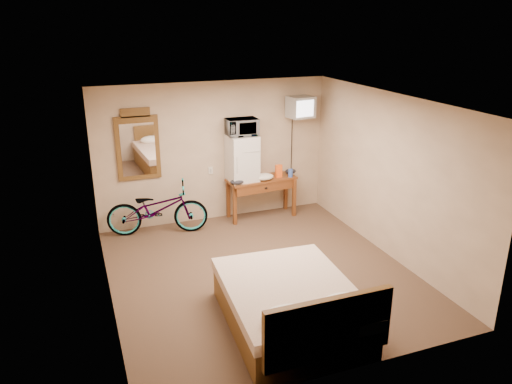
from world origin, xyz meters
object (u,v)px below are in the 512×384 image
at_px(microwave, 242,127).
at_px(crt_television, 300,107).
at_px(desk, 262,185).
at_px(blue_cup, 290,173).
at_px(bed, 292,306).
at_px(mini_fridge, 242,158).
at_px(bicycle, 157,209).
at_px(wall_mirror, 138,145).

bearing_deg(microwave, crt_television, -0.55).
bearing_deg(desk, blue_cup, -8.54).
relative_size(microwave, bed, 0.26).
relative_size(desk, blue_cup, 8.81).
distance_m(mini_fridge, blue_cup, 0.96).
relative_size(desk, bed, 0.64).
bearing_deg(bed, bicycle, 106.70).
xyz_separation_m(mini_fridge, wall_mirror, (-1.77, 0.21, 0.34)).
bearing_deg(blue_cup, wall_mirror, 172.51).
xyz_separation_m(blue_cup, bicycle, (-2.46, 0.03, -0.38)).
height_order(desk, blue_cup, blue_cup).
distance_m(blue_cup, bed, 3.65).
distance_m(microwave, wall_mirror, 1.80).
bearing_deg(microwave, bed, -97.90).
distance_m(desk, bicycle, 1.94).
bearing_deg(desk, bed, -105.47).
distance_m(mini_fridge, crt_television, 1.39).
distance_m(microwave, blue_cup, 1.27).
distance_m(microwave, crt_television, 1.14).
xyz_separation_m(bicycle, bed, (1.00, -3.33, -0.15)).
bearing_deg(blue_cup, mini_fridge, 170.97).
height_order(crt_television, bed, crt_television).
bearing_deg(crt_television, bicycle, -178.42).
distance_m(mini_fridge, microwave, 0.56).
bearing_deg(crt_television, bed, -116.24).
bearing_deg(wall_mirror, bicycle, -58.49).
height_order(bicycle, bed, bed).
bearing_deg(mini_fridge, microwave, 56.28).
height_order(crt_television, wall_mirror, crt_television).
xyz_separation_m(desk, bed, (-0.94, -3.38, -0.33)).
relative_size(desk, mini_fridge, 1.59).
xyz_separation_m(wall_mirror, bed, (1.20, -3.65, -1.20)).
xyz_separation_m(desk, mini_fridge, (-0.36, 0.06, 0.54)).
relative_size(desk, bicycle, 0.76).
relative_size(mini_fridge, bed, 0.40).
bearing_deg(desk, bicycle, -178.41).
bearing_deg(microwave, wall_mirror, 174.90).
height_order(desk, bed, bed).
relative_size(desk, crt_television, 2.21).
distance_m(desk, bed, 3.52).
distance_m(mini_fridge, bicycle, 1.73).
relative_size(bicycle, bed, 0.83).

